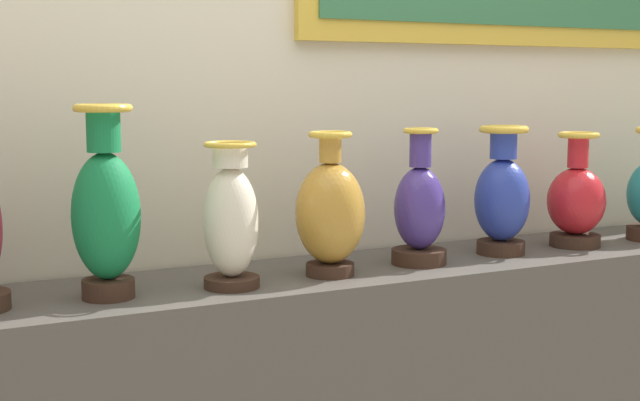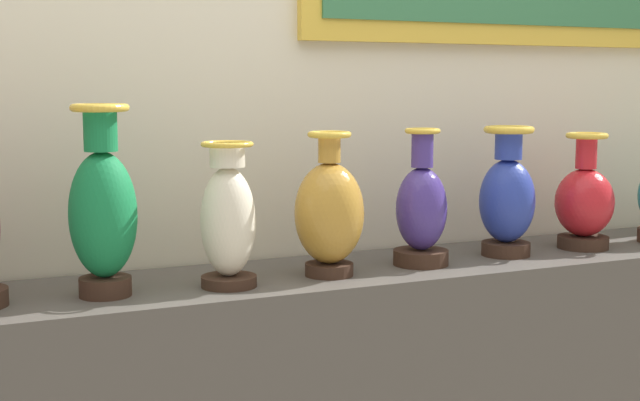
{
  "view_description": "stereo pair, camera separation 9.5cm",
  "coord_description": "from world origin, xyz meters",
  "px_view_note": "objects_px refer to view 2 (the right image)",
  "views": [
    {
      "loc": [
        -1.01,
        -2.0,
        1.5
      ],
      "look_at": [
        0.0,
        0.0,
        1.21
      ],
      "focal_mm": 49.63,
      "sensor_mm": 36.0,
      "label": 1
    },
    {
      "loc": [
        -0.92,
        -2.04,
        1.5
      ],
      "look_at": [
        0.0,
        0.0,
        1.21
      ],
      "focal_mm": 49.63,
      "sensor_mm": 36.0,
      "label": 2
    }
  ],
  "objects_px": {
    "vase_cobalt": "(507,198)",
    "vase_crimson": "(584,202)",
    "vase_ivory": "(228,220)",
    "vase_indigo": "(421,211)",
    "vase_ochre": "(329,213)",
    "vase_emerald": "(103,211)"
  },
  "relations": [
    {
      "from": "vase_indigo",
      "to": "vase_cobalt",
      "type": "bearing_deg",
      "value": 2.95
    },
    {
      "from": "vase_cobalt",
      "to": "vase_indigo",
      "type": "bearing_deg",
      "value": -177.05
    },
    {
      "from": "vase_ochre",
      "to": "vase_crimson",
      "type": "distance_m",
      "value": 0.84
    },
    {
      "from": "vase_emerald",
      "to": "vase_indigo",
      "type": "bearing_deg",
      "value": 0.63
    },
    {
      "from": "vase_emerald",
      "to": "vase_ivory",
      "type": "relative_size",
      "value": 1.26
    },
    {
      "from": "vase_indigo",
      "to": "vase_crimson",
      "type": "relative_size",
      "value": 1.07
    },
    {
      "from": "vase_ivory",
      "to": "vase_indigo",
      "type": "distance_m",
      "value": 0.55
    },
    {
      "from": "vase_emerald",
      "to": "vase_ochre",
      "type": "bearing_deg",
      "value": -1.22
    },
    {
      "from": "vase_ivory",
      "to": "vase_ochre",
      "type": "relative_size",
      "value": 0.95
    },
    {
      "from": "vase_emerald",
      "to": "vase_ivory",
      "type": "xyz_separation_m",
      "value": [
        0.29,
        -0.03,
        -0.04
      ]
    },
    {
      "from": "vase_ivory",
      "to": "vase_indigo",
      "type": "bearing_deg",
      "value": 3.66
    },
    {
      "from": "vase_cobalt",
      "to": "vase_ochre",
      "type": "bearing_deg",
      "value": -176.39
    },
    {
      "from": "vase_ochre",
      "to": "vase_ivory",
      "type": "bearing_deg",
      "value": -176.99
    },
    {
      "from": "vase_emerald",
      "to": "vase_indigo",
      "type": "distance_m",
      "value": 0.84
    },
    {
      "from": "vase_indigo",
      "to": "vase_cobalt",
      "type": "relative_size",
      "value": 1.0
    },
    {
      "from": "vase_emerald",
      "to": "vase_ivory",
      "type": "bearing_deg",
      "value": -5.17
    },
    {
      "from": "vase_cobalt",
      "to": "vase_crimson",
      "type": "distance_m",
      "value": 0.27
    },
    {
      "from": "vase_indigo",
      "to": "vase_crimson",
      "type": "height_order",
      "value": "vase_indigo"
    },
    {
      "from": "vase_crimson",
      "to": "vase_ivory",
      "type": "bearing_deg",
      "value": -177.54
    },
    {
      "from": "vase_emerald",
      "to": "vase_cobalt",
      "type": "xyz_separation_m",
      "value": [
        1.12,
        0.02,
        -0.03
      ]
    },
    {
      "from": "vase_emerald",
      "to": "vase_cobalt",
      "type": "relative_size",
      "value": 1.2
    },
    {
      "from": "vase_ochre",
      "to": "vase_cobalt",
      "type": "bearing_deg",
      "value": 3.61
    }
  ]
}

